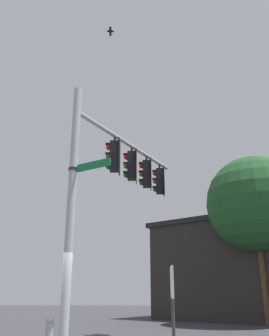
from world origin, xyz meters
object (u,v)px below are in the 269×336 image
(bird_flying, at_px, (110,31))
(traffic_light_nearest_pole, at_px, (114,156))
(historical_marker, at_px, (173,297))
(traffic_light_arm_end, at_px, (159,181))
(street_name_sign, at_px, (84,167))
(fire_hydrant, at_px, (49,331))
(traffic_light_mid_outer, at_px, (146,174))
(traffic_light_mid_inner, at_px, (131,166))

(bird_flying, bearing_deg, traffic_light_nearest_pole, -16.17)
(traffic_light_nearest_pole, xyz_separation_m, historical_marker, (-2.20, -1.68, -4.51))
(traffic_light_arm_end, bearing_deg, traffic_light_nearest_pole, 150.00)
(street_name_sign, relative_size, fire_hydrant, 1.54)
(traffic_light_mid_outer, xyz_separation_m, bird_flying, (-2.52, 1.29, 4.75))
(traffic_light_mid_inner, relative_size, street_name_sign, 1.03)
(traffic_light_mid_outer, distance_m, traffic_light_arm_end, 1.11)
(historical_marker, bearing_deg, traffic_light_mid_outer, 7.78)
(bird_flying, bearing_deg, traffic_light_arm_end, -27.87)
(traffic_light_nearest_pole, relative_size, street_name_sign, 1.03)
(traffic_light_mid_outer, height_order, bird_flying, bird_flying)
(traffic_light_mid_inner, xyz_separation_m, historical_marker, (-3.17, -1.12, -4.51))
(traffic_light_arm_end, height_order, fire_hydrant, traffic_light_arm_end)
(street_name_sign, bearing_deg, traffic_light_mid_outer, -24.45)
(traffic_light_nearest_pole, distance_m, traffic_light_arm_end, 3.34)
(traffic_light_arm_end, height_order, bird_flying, bird_flying)
(bird_flying, distance_m, historical_marker, 9.58)
(traffic_light_arm_end, height_order, street_name_sign, traffic_light_arm_end)
(traffic_light_arm_end, height_order, historical_marker, traffic_light_arm_end)
(street_name_sign, distance_m, fire_hydrant, 5.10)
(traffic_light_nearest_pole, xyz_separation_m, traffic_light_mid_inner, (0.97, -0.56, 0.00))
(traffic_light_mid_inner, bearing_deg, traffic_light_nearest_pole, 150.00)
(traffic_light_mid_outer, relative_size, street_name_sign, 1.03)
(traffic_light_mid_inner, distance_m, historical_marker, 5.62)
(fire_hydrant, height_order, historical_marker, historical_marker)
(traffic_light_mid_outer, bearing_deg, historical_marker, -172.22)
(traffic_light_mid_inner, relative_size, fire_hydrant, 1.59)
(traffic_light_nearest_pole, xyz_separation_m, traffic_light_mid_outer, (1.93, -1.11, 0.00))
(historical_marker, bearing_deg, traffic_light_mid_inner, 19.50)
(traffic_light_mid_inner, xyz_separation_m, bird_flying, (-1.55, 0.73, 4.75))
(traffic_light_mid_inner, bearing_deg, traffic_light_arm_end, -30.00)
(fire_hydrant, xyz_separation_m, historical_marker, (-2.50, -3.53, 0.99))
(traffic_light_mid_inner, height_order, fire_hydrant, traffic_light_mid_inner)
(fire_hydrant, bearing_deg, traffic_light_arm_end, -53.58)
(traffic_light_mid_outer, xyz_separation_m, fire_hydrant, (-1.64, 2.97, -5.50))
(traffic_light_nearest_pole, height_order, traffic_light_mid_inner, same)
(bird_flying, height_order, fire_hydrant, bird_flying)
(traffic_light_arm_end, relative_size, fire_hydrant, 1.59)
(traffic_light_nearest_pole, bearing_deg, traffic_light_mid_inner, -30.00)
(street_name_sign, bearing_deg, traffic_light_nearest_pole, -18.47)
(traffic_light_nearest_pole, relative_size, traffic_light_mid_outer, 1.00)
(traffic_light_mid_outer, bearing_deg, bird_flying, 152.97)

